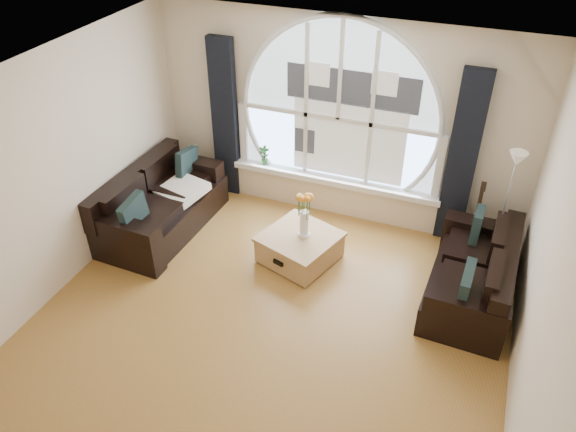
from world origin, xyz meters
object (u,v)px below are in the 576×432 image
object	(u,v)px
vase_flowers	(305,209)
floor_lamp	(503,213)
sofa_left	(161,203)
guitar	(477,214)
coffee_chest	(300,246)
potted_plant	(264,155)
sofa_right	(473,270)

from	to	relation	value
vase_flowers	floor_lamp	xyz separation A→B (m)	(2.20, 0.68, 0.04)
sofa_left	guitar	distance (m)	4.04
sofa_left	guitar	size ratio (longest dim) A/B	1.78
coffee_chest	potted_plant	distance (m)	1.60
sofa_right	sofa_left	bearing A→B (deg)	-176.34
guitar	sofa_right	bearing A→B (deg)	-89.72
guitar	coffee_chest	bearing A→B (deg)	-157.27
sofa_right	potted_plant	distance (m)	3.23
sofa_left	floor_lamp	size ratio (longest dim) A/B	1.18
coffee_chest	vase_flowers	distance (m)	0.56
guitar	potted_plant	size ratio (longest dim) A/B	3.75
sofa_right	vase_flowers	distance (m)	2.03
floor_lamp	potted_plant	distance (m)	3.25
vase_flowers	guitar	bearing A→B (deg)	26.82
sofa_right	guitar	size ratio (longest dim) A/B	1.60
sofa_right	guitar	distance (m)	0.96
sofa_right	floor_lamp	xyz separation A→B (m)	(0.20, 0.66, 0.40)
floor_lamp	coffee_chest	bearing A→B (deg)	-162.49
sofa_right	floor_lamp	distance (m)	0.79
sofa_left	floor_lamp	bearing A→B (deg)	12.52
sofa_right	guitar	bearing A→B (deg)	97.03
sofa_left	sofa_right	xyz separation A→B (m)	(3.98, 0.07, 0.00)
floor_lamp	guitar	distance (m)	0.48
sofa_right	vase_flowers	xyz separation A→B (m)	(-2.00, -0.03, 0.36)
sofa_right	floor_lamp	bearing A→B (deg)	75.55
sofa_left	guitar	bearing A→B (deg)	17.25
sofa_right	floor_lamp	size ratio (longest dim) A/B	1.06
sofa_right	coffee_chest	size ratio (longest dim) A/B	2.01
coffee_chest	guitar	xyz separation A→B (m)	(1.97, 1.00, 0.32)
sofa_right	coffee_chest	bearing A→B (deg)	-175.97
coffee_chest	floor_lamp	xyz separation A→B (m)	(2.24, 0.71, 0.59)
vase_flowers	guitar	world-z (taller)	vase_flowers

